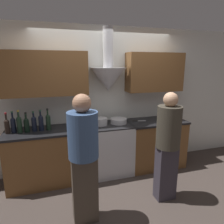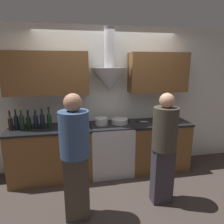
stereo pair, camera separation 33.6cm
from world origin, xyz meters
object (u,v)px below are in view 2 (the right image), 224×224
(wine_bottle_3, at_px, (29,122))
(stock_pot, at_px, (101,121))
(wine_bottle_6, at_px, (49,119))
(wine_bottle_2, at_px, (22,121))
(person_foreground_left, at_px, (75,153))
(mixing_bowl, at_px, (120,121))
(wine_bottle_1, at_px, (16,121))
(wine_bottle_5, at_px, (42,120))
(wine_bottle_0, at_px, (10,122))
(wine_bottle_4, at_px, (36,121))
(orange_fruit, at_px, (171,121))
(person_foreground_right, at_px, (164,145))
(stove_range, at_px, (111,148))

(wine_bottle_3, bearing_deg, stock_pot, 1.01)
(wine_bottle_6, height_order, stock_pot, wine_bottle_6)
(stock_pot, bearing_deg, wine_bottle_2, -178.97)
(stock_pot, xyz_separation_m, person_foreground_left, (-0.47, -1.06, -0.08))
(stock_pot, distance_m, mixing_bowl, 0.33)
(wine_bottle_1, height_order, wine_bottle_5, wine_bottle_1)
(person_foreground_left, bearing_deg, wine_bottle_0, 133.98)
(wine_bottle_4, distance_m, wine_bottle_6, 0.22)
(wine_bottle_6, height_order, person_foreground_left, person_foreground_left)
(wine_bottle_6, xyz_separation_m, mixing_bowl, (1.20, 0.02, -0.10))
(wine_bottle_2, bearing_deg, wine_bottle_4, 5.20)
(wine_bottle_2, bearing_deg, orange_fruit, -3.30)
(orange_fruit, xyz_separation_m, person_foreground_right, (-0.50, -0.80, -0.08))
(wine_bottle_0, bearing_deg, orange_fruit, -3.24)
(wine_bottle_1, height_order, stock_pot, wine_bottle_1)
(wine_bottle_2, distance_m, wine_bottle_5, 0.32)
(stock_pot, bearing_deg, wine_bottle_0, -179.38)
(wine_bottle_2, bearing_deg, wine_bottle_5, 0.80)
(wine_bottle_3, relative_size, orange_fruit, 3.69)
(wine_bottle_3, height_order, wine_bottle_4, wine_bottle_4)
(wine_bottle_5, xyz_separation_m, orange_fruit, (2.21, -0.15, -0.10))
(wine_bottle_4, relative_size, person_foreground_right, 0.20)
(wine_bottle_2, xyz_separation_m, orange_fruit, (2.53, -0.15, -0.10))
(wine_bottle_0, height_order, wine_bottle_2, wine_bottle_2)
(stock_pot, relative_size, person_foreground_right, 0.14)
(wine_bottle_1, relative_size, wine_bottle_4, 1.07)
(stove_range, height_order, mixing_bowl, mixing_bowl)
(wine_bottle_5, bearing_deg, orange_fruit, -3.88)
(stock_pot, height_order, person_foreground_left, person_foreground_left)
(person_foreground_left, distance_m, person_foreground_right, 1.20)
(wine_bottle_1, xyz_separation_m, wine_bottle_3, (0.19, -0.02, -0.01))
(wine_bottle_3, relative_size, stock_pot, 1.43)
(wine_bottle_3, xyz_separation_m, mixing_bowl, (1.53, 0.03, -0.08))
(wine_bottle_6, bearing_deg, stock_pot, 0.71)
(wine_bottle_2, relative_size, orange_fruit, 4.14)
(wine_bottle_0, xyz_separation_m, orange_fruit, (2.70, -0.15, -0.09))
(stove_range, bearing_deg, orange_fruit, -8.04)
(wine_bottle_0, distance_m, wine_bottle_1, 0.09)
(stock_pot, bearing_deg, wine_bottle_4, -179.78)
(wine_bottle_3, bearing_deg, wine_bottle_1, 173.05)
(stock_pot, height_order, mixing_bowl, stock_pot)
(wine_bottle_5, relative_size, orange_fruit, 3.95)
(orange_fruit, distance_m, person_foreground_left, 1.92)
(stove_range, height_order, wine_bottle_4, wine_bottle_4)
(wine_bottle_1, xyz_separation_m, wine_bottle_5, (0.41, -0.02, 0.01))
(wine_bottle_5, height_order, person_foreground_left, person_foreground_left)
(stove_range, distance_m, orange_fruit, 1.18)
(person_foreground_left, bearing_deg, wine_bottle_4, 120.46)
(stove_range, height_order, wine_bottle_3, wine_bottle_3)
(wine_bottle_6, xyz_separation_m, person_foreground_right, (1.60, -0.96, -0.18))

